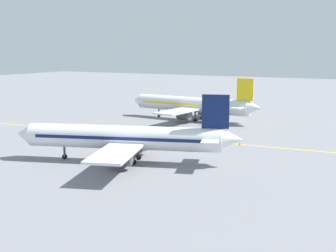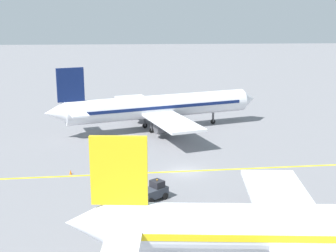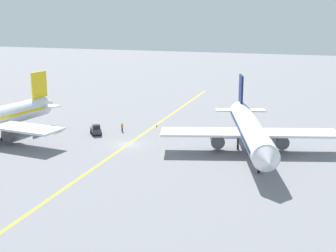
{
  "view_description": "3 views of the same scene",
  "coord_description": "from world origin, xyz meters",
  "px_view_note": "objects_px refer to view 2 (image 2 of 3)",
  "views": [
    {
      "loc": [
        -78.53,
        -41.4,
        17.19
      ],
      "look_at": [
        -5.61,
        -2.07,
        3.44
      ],
      "focal_mm": 50.0,
      "sensor_mm": 36.0,
      "label": 1
    },
    {
      "loc": [
        52.87,
        -5.48,
        19.13
      ],
      "look_at": [
        -3.21,
        -1.89,
        4.84
      ],
      "focal_mm": 50.0,
      "sensor_mm": 36.0,
      "label": 2
    },
    {
      "loc": [
        -32.69,
        68.67,
        21.16
      ],
      "look_at": [
        -5.4,
        -4.94,
        2.56
      ],
      "focal_mm": 50.0,
      "sensor_mm": 36.0,
      "label": 3
    }
  ],
  "objects_px": {
    "airplane_adjacent_stand": "(310,231)",
    "ground_crew_worker": "(118,180)",
    "airplane_at_gate": "(157,107)",
    "baggage_tug_dark": "(154,191)",
    "traffic_cone_mid_apron": "(71,172)"
  },
  "relations": [
    {
      "from": "airplane_at_gate",
      "to": "traffic_cone_mid_apron",
      "type": "xyz_separation_m",
      "value": [
        20.19,
        -11.08,
        -3.43
      ]
    },
    {
      "from": "airplane_adjacent_stand",
      "to": "ground_crew_worker",
      "type": "height_order",
      "value": "airplane_adjacent_stand"
    },
    {
      "from": "airplane_at_gate",
      "to": "airplane_adjacent_stand",
      "type": "relative_size",
      "value": 0.97
    },
    {
      "from": "traffic_cone_mid_apron",
      "to": "airplane_adjacent_stand",
      "type": "bearing_deg",
      "value": 41.33
    },
    {
      "from": "baggage_tug_dark",
      "to": "ground_crew_worker",
      "type": "distance_m",
      "value": 5.12
    },
    {
      "from": "ground_crew_worker",
      "to": "traffic_cone_mid_apron",
      "type": "distance_m",
      "value": 7.42
    },
    {
      "from": "airplane_adjacent_stand",
      "to": "traffic_cone_mid_apron",
      "type": "relative_size",
      "value": 64.63
    },
    {
      "from": "airplane_at_gate",
      "to": "baggage_tug_dark",
      "type": "distance_m",
      "value": 28.43
    },
    {
      "from": "airplane_at_gate",
      "to": "baggage_tug_dark",
      "type": "relative_size",
      "value": 10.58
    },
    {
      "from": "airplane_adjacent_stand",
      "to": "traffic_cone_mid_apron",
      "type": "distance_m",
      "value": 30.79
    },
    {
      "from": "traffic_cone_mid_apron",
      "to": "ground_crew_worker",
      "type": "bearing_deg",
      "value": 51.22
    },
    {
      "from": "airplane_at_gate",
      "to": "airplane_adjacent_stand",
      "type": "xyz_separation_m",
      "value": [
        43.17,
        9.13,
        0.0
      ]
    },
    {
      "from": "baggage_tug_dark",
      "to": "traffic_cone_mid_apron",
      "type": "xyz_separation_m",
      "value": [
        -8.07,
        -9.56,
        -0.63
      ]
    },
    {
      "from": "airplane_at_gate",
      "to": "traffic_cone_mid_apron",
      "type": "bearing_deg",
      "value": -28.77
    },
    {
      "from": "airplane_adjacent_stand",
      "to": "traffic_cone_mid_apron",
      "type": "bearing_deg",
      "value": -138.67
    }
  ]
}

